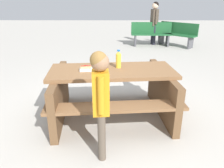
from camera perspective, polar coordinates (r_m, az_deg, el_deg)
The scene contains 8 objects.
ground_plane at distance 3.52m, azimuth -0.00°, elevation -7.97°, with size 30.00×30.00×0.00m, color #B7B2A8.
picnic_table at distance 3.33m, azimuth -0.00°, elevation -1.29°, with size 1.92×1.56×0.75m.
soda_bottle at distance 3.28m, azimuth 1.66°, elevation 6.29°, with size 0.08×0.08×0.27m.
hotdog_tray at distance 3.18m, azimuth -6.68°, elevation 3.95°, with size 0.19×0.13×0.08m.
child_in_coat at distance 2.32m, azimuth -2.96°, elevation -2.38°, with size 0.20×0.31×1.24m.
park_bench_near at distance 8.76m, azimuth 16.23°, elevation 12.24°, with size 1.37×1.32×0.85m.
park_bench_mid at distance 8.63m, azimuth 10.05°, elevation 12.61°, with size 1.51×0.43×0.85m.
bystander_adult at distance 8.79m, azimuth 10.83°, elevation 16.34°, with size 0.28×0.37×1.56m.
Camera 1 is at (-0.03, 3.07, 1.73)m, focal length 35.70 mm.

